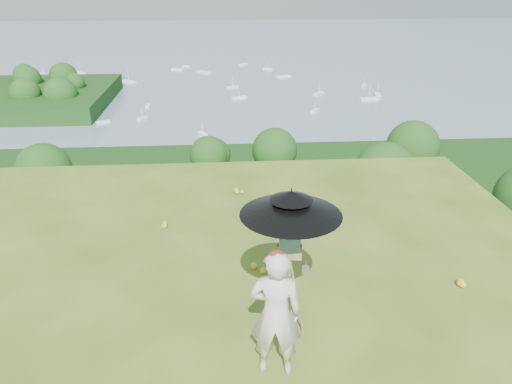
{
  "coord_description": "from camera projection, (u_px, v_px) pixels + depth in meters",
  "views": [
    {
      "loc": [
        0.7,
        -5.91,
        4.79
      ],
      "look_at": [
        1.27,
        2.11,
        1.24
      ],
      "focal_mm": 35.0,
      "sensor_mm": 36.0,
      "label": 1
    }
  ],
  "objects": [
    {
      "name": "slope_trees",
      "position": [
        216.0,
        210.0,
        45.28
      ],
      "size": [
        110.0,
        50.0,
        6.0
      ],
      "primitive_type": null,
      "color": "#204C16",
      "rests_on": "forest_slope"
    },
    {
      "name": "field_easel",
      "position": [
        288.0,
        291.0,
        6.75
      ],
      "size": [
        0.72,
        0.72,
        1.68
      ],
      "primitive_type": null,
      "rotation": [
        0.0,
        0.0,
        -0.13
      ],
      "color": "#97643F",
      "rests_on": "ground"
    },
    {
      "name": "moored_boats",
      "position": [
        181.0,
        97.0,
        166.95
      ],
      "size": [
        140.0,
        140.0,
        0.7
      ],
      "primitive_type": null,
      "color": "white",
      "rests_on": "bay_water"
    },
    {
      "name": "sun_umbrella",
      "position": [
        291.0,
        222.0,
        6.36
      ],
      "size": [
        1.5,
        1.5,
        0.96
      ],
      "primitive_type": null,
      "rotation": [
        0.0,
        0.0,
        -0.16
      ],
      "color": "black",
      "rests_on": "field_easel"
    },
    {
      "name": "wildflowers",
      "position": [
        180.0,
        316.0,
        7.49
      ],
      "size": [
        10.0,
        10.5,
        0.12
      ],
      "primitive_type": null,
      "color": "yellow",
      "rests_on": "ground"
    },
    {
      "name": "ground",
      "position": [
        179.0,
        330.0,
        7.29
      ],
      "size": [
        14.0,
        14.0,
        0.0
      ],
      "primitive_type": "plane",
      "color": "#375F1B",
      "rests_on": "ground"
    },
    {
      "name": "painter",
      "position": [
        275.0,
        314.0,
        6.19
      ],
      "size": [
        0.71,
        0.52,
        1.8
      ],
      "primitive_type": "imported",
      "rotation": [
        0.0,
        0.0,
        3.0
      ],
      "color": "beige",
      "rests_on": "ground"
    },
    {
      "name": "shoreline_tier",
      "position": [
        220.0,
        218.0,
        90.26
      ],
      "size": [
        170.0,
        28.0,
        8.0
      ],
      "primitive_type": "cube",
      "color": "#6D6557",
      "rests_on": "bay_water"
    },
    {
      "name": "harbor_town",
      "position": [
        219.0,
        185.0,
        87.63
      ],
      "size": [
        110.0,
        22.0,
        5.0
      ],
      "primitive_type": null,
      "color": "silver",
      "rests_on": "shoreline_tier"
    },
    {
      "name": "painter_cap",
      "position": [
        277.0,
        255.0,
        5.85
      ],
      "size": [
        0.25,
        0.29,
        0.1
      ],
      "primitive_type": null,
      "rotation": [
        0.0,
        0.0,
        -0.09
      ],
      "color": "#DC7982",
      "rests_on": "painter"
    },
    {
      "name": "forest_slope",
      "position": [
        221.0,
        333.0,
        50.94
      ],
      "size": [
        140.0,
        56.0,
        22.0
      ],
      "primitive_type": "cube",
      "color": "#14370F",
      "rests_on": "bay_water"
    },
    {
      "name": "bay_water",
      "position": [
        218.0,
        60.0,
        239.99
      ],
      "size": [
        700.0,
        700.0,
        0.0
      ],
      "primitive_type": "plane",
      "color": "slate",
      "rests_on": "ground"
    }
  ]
}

